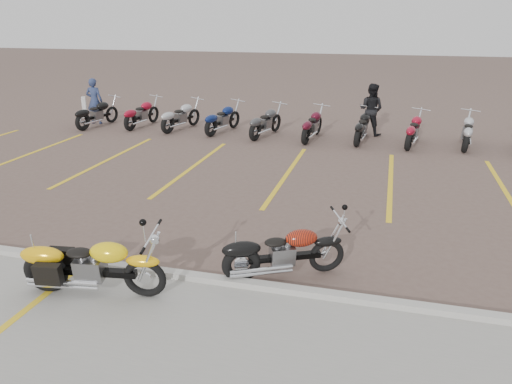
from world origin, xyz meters
TOP-DOWN VIEW (x-y plane):
  - ground at (0.00, 0.00)m, footprint 100.00×100.00m
  - curb at (0.00, -2.00)m, footprint 60.00×0.18m
  - parking_stripes at (0.00, 4.00)m, footprint 38.00×5.50m
  - yellow_cruiser at (-1.61, -2.77)m, footprint 2.22×0.48m
  - flame_cruiser at (1.03, -1.52)m, footprint 1.87×1.02m
  - person_a at (-8.64, 8.64)m, footprint 0.69×0.50m
  - person_b at (1.89, 9.40)m, footprint 1.06×0.95m
  - bollard at (-9.25, 8.84)m, footprint 0.20×0.20m
  - bg_bike_row at (-0.83, 8.37)m, footprint 15.82×2.08m

SIDE VIEW (x-z plane):
  - ground at x=0.00m, z-range 0.00..0.00m
  - parking_stripes at x=0.00m, z-range 0.00..0.01m
  - curb at x=0.00m, z-range 0.00..0.12m
  - flame_cruiser at x=1.03m, z-range 0.00..0.83m
  - yellow_cruiser at x=-1.61m, z-range 0.00..0.91m
  - bollard at x=-9.25m, z-range 0.00..1.00m
  - bg_bike_row at x=-0.83m, z-range 0.00..1.10m
  - person_a at x=-8.64m, z-range 0.00..1.77m
  - person_b at x=1.89m, z-range 0.00..1.81m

